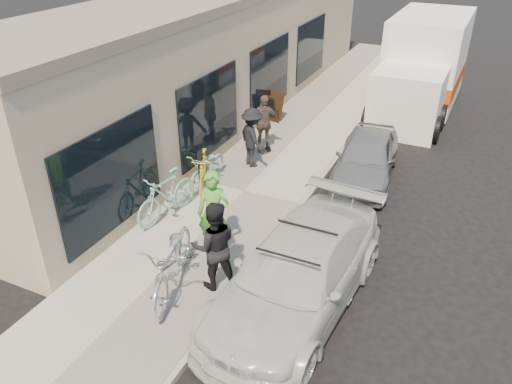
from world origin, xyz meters
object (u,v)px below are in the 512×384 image
(moving_truck, at_px, (423,69))
(bystander_a, at_px, (252,138))
(sandwich_board, at_px, (272,107))
(cruiser_bike_b, at_px, (207,167))
(cruiser_bike_a, at_px, (167,195))
(woman_rider, at_px, (214,214))
(man_standing, at_px, (214,246))
(sedan_silver, at_px, (366,157))
(tandem_bike, at_px, (173,261))
(bike_rack, at_px, (202,171))
(cruiser_bike_c, at_px, (204,172))
(sedan_white, at_px, (297,274))
(bystander_b, at_px, (263,123))

(moving_truck, xyz_separation_m, bystander_a, (-3.31, -7.24, -0.44))
(sandwich_board, bearing_deg, cruiser_bike_b, -75.32)
(cruiser_bike_a, bearing_deg, woman_rider, -14.87)
(man_standing, bearing_deg, sedan_silver, -138.74)
(moving_truck, distance_m, tandem_bike, 12.78)
(man_standing, xyz_separation_m, bystander_a, (-1.56, 4.89, -0.06))
(bike_rack, bearing_deg, bystander_a, 70.43)
(tandem_bike, relative_size, cruiser_bike_c, 1.42)
(sandwich_board, bearing_deg, sedan_silver, -21.57)
(tandem_bike, xyz_separation_m, cruiser_bike_c, (-1.42, 3.54, -0.12))
(cruiser_bike_b, relative_size, bystander_a, 1.05)
(moving_truck, bearing_deg, cruiser_bike_b, -113.22)
(sandwich_board, height_order, moving_truck, moving_truck)
(cruiser_bike_a, relative_size, bystander_a, 1.14)
(bike_rack, xyz_separation_m, cruiser_bike_a, (-0.01, -1.54, 0.09))
(sedan_silver, bearing_deg, cruiser_bike_c, -149.20)
(sandwich_board, distance_m, moving_truck, 5.76)
(sedan_white, bearing_deg, cruiser_bike_c, 145.73)
(bystander_a, distance_m, bystander_b, 1.04)
(man_standing, relative_size, bystander_a, 1.08)
(bike_rack, relative_size, sedan_silver, 0.21)
(moving_truck, height_order, woman_rider, moving_truck)
(sedan_white, height_order, bystander_a, bystander_a)
(moving_truck, distance_m, woman_rider, 11.45)
(bike_rack, distance_m, sandwich_board, 5.03)
(sandwich_board, bearing_deg, woman_rider, -63.97)
(bike_rack, xyz_separation_m, cruiser_bike_c, (0.10, -0.05, 0.02))
(cruiser_bike_b, bearing_deg, moving_truck, 64.80)
(woman_rider, bearing_deg, sandwich_board, 93.86)
(bike_rack, bearing_deg, man_standing, -55.86)
(bike_rack, relative_size, moving_truck, 0.12)
(woman_rider, relative_size, man_standing, 1.03)
(bystander_b, bearing_deg, sandwich_board, 63.39)
(woman_rider, height_order, bystander_b, woman_rider)
(sedan_white, xyz_separation_m, sedan_silver, (-0.11, 5.44, -0.08))
(bystander_a, bearing_deg, cruiser_bike_c, 110.16)
(cruiser_bike_b, bearing_deg, sedan_white, -41.88)
(sedan_white, bearing_deg, cruiser_bike_a, 163.92)
(moving_truck, xyz_separation_m, woman_rider, (-2.27, -11.22, -0.34))
(sedan_white, xyz_separation_m, cruiser_bike_b, (-3.66, 3.16, -0.10))
(bystander_a, relative_size, bystander_b, 0.99)
(sedan_silver, distance_m, tandem_bike, 6.47)
(man_standing, height_order, cruiser_bike_c, man_standing)
(sedan_silver, relative_size, bystander_b, 2.23)
(bike_rack, xyz_separation_m, tandem_bike, (1.52, -3.60, 0.14))
(sandwich_board, height_order, sedan_silver, sedan_silver)
(sedan_white, relative_size, cruiser_bike_c, 3.06)
(man_standing, relative_size, cruiser_bike_b, 1.02)
(sandwich_board, bearing_deg, bystander_a, -64.20)
(moving_truck, relative_size, woman_rider, 3.55)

